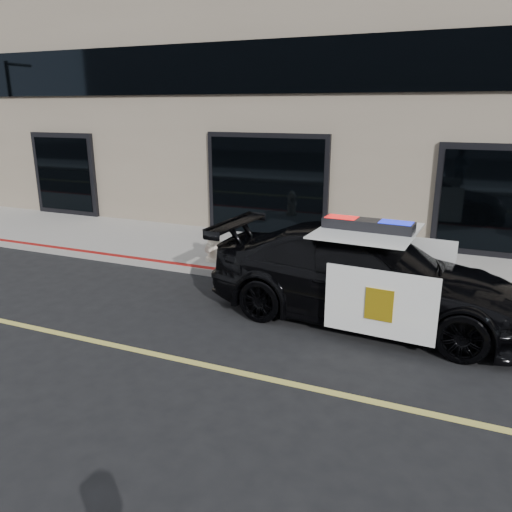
% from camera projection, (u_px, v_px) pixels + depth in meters
% --- Properties ---
extents(ground, '(120.00, 120.00, 0.00)m').
position_uv_depth(ground, '(156.00, 355.00, 7.38)').
color(ground, black).
rests_on(ground, ground).
extents(sidewalk_n, '(60.00, 3.50, 0.15)m').
position_uv_depth(sidewalk_n, '(279.00, 256.00, 12.00)').
color(sidewalk_n, gray).
rests_on(sidewalk_n, ground).
extents(building_n, '(60.00, 7.00, 12.00)m').
position_uv_depth(building_n, '(342.00, 21.00, 14.94)').
color(building_n, '#756856').
rests_on(building_n, ground).
extents(police_car, '(2.87, 5.62, 1.75)m').
position_uv_depth(police_car, '(365.00, 275.00, 8.46)').
color(police_car, black).
rests_on(police_car, ground).
extents(fire_hydrant, '(0.36, 0.50, 0.79)m').
position_uv_depth(fire_hydrant, '(213.00, 245.00, 11.30)').
color(fire_hydrant, beige).
rests_on(fire_hydrant, sidewalk_n).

